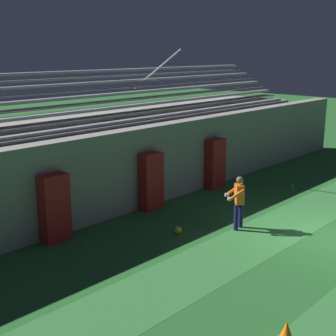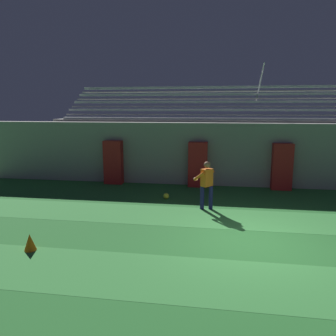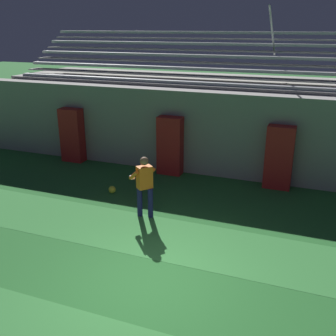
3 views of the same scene
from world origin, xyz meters
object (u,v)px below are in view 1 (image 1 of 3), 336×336
Objects in this scene: padding_pillar_far_left at (55,208)px; water_bottle at (292,186)px; soccer_ball at (178,230)px; padding_pillar_gate_left at (151,181)px; padding_pillar_gate_right at (215,163)px; goalkeeper at (239,199)px; traffic_cone at (286,331)px.

padding_pillar_far_left is 9.69m from water_bottle.
soccer_ball is (2.81, -2.22, -0.88)m from padding_pillar_far_left.
padding_pillar_gate_left is 2.61m from soccer_ball.
water_bottle is at bearing -1.68° from soccer_ball.
padding_pillar_gate_right is 9.01× the size of soccer_ball.
soccer_ball is (-1.56, 1.06, -0.84)m from goalkeeper.
padding_pillar_gate_right reaches higher than soccer_ball.
soccer_ball is 0.52× the size of traffic_cone.
padding_pillar_gate_right reaches higher than goalkeeper.
goalkeeper is 3.98× the size of traffic_cone.
padding_pillar_far_left is at bearing 141.72° from soccer_ball.
padding_pillar_gate_right is (3.58, 0.00, 0.00)m from padding_pillar_gate_left.
goalkeeper reaches higher than traffic_cone.
traffic_cone is 10.34m from water_bottle.
water_bottle is (6.53, -0.19, 0.01)m from soccer_ball.
padding_pillar_gate_right reaches higher than traffic_cone.
padding_pillar_far_left reaches higher than soccer_ball.
padding_pillar_gate_right is 8.26× the size of water_bottle.
padding_pillar_gate_left reaches higher than traffic_cone.
soccer_ball is 6.53m from water_bottle.
padding_pillar_gate_right and padding_pillar_far_left have the same top height.
padding_pillar_gate_left is 8.19m from traffic_cone.
padding_pillar_gate_left is at bearing 64.47° from soccer_ball.
soccer_ball is (-4.63, -2.22, -0.88)m from padding_pillar_gate_right.
padding_pillar_far_left is 7.35m from traffic_cone.
padding_pillar_gate_left and padding_pillar_gate_right have the same top height.
water_bottle is at bearing -14.46° from padding_pillar_far_left.
padding_pillar_gate_left is 6.04m from water_bottle.
padding_pillar_gate_left is at bearing 63.57° from traffic_cone.
padding_pillar_gate_right is at bearing 0.00° from padding_pillar_far_left.
goalkeeper reaches higher than water_bottle.
goalkeeper is (4.37, -3.28, -0.04)m from padding_pillar_far_left.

